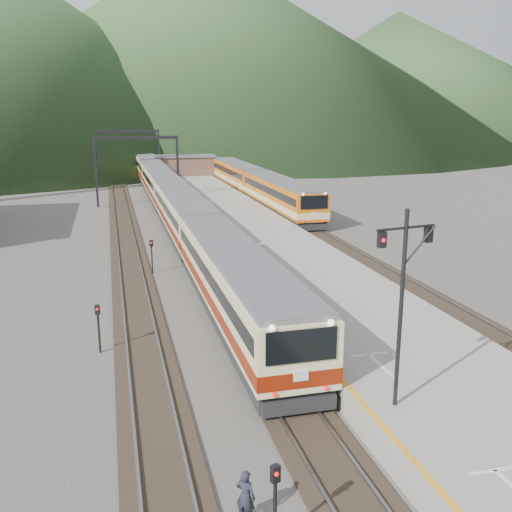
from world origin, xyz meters
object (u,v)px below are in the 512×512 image
object	(u,v)px
main_train	(170,195)
signal_mast	(402,289)
worker	(246,496)
second_train	(256,183)

from	to	relation	value
main_train	signal_mast	size ratio (longest dim) A/B	12.78
signal_mast	worker	size ratio (longest dim) A/B	4.36
main_train	worker	size ratio (longest dim) A/B	55.75
signal_mast	main_train	bearing A→B (deg)	93.70
worker	second_train	bearing A→B (deg)	-62.64
worker	signal_mast	bearing A→B (deg)	-110.57
second_train	signal_mast	world-z (taller)	signal_mast
main_train	worker	distance (m)	47.34
signal_mast	worker	bearing A→B (deg)	-152.54
second_train	signal_mast	bearing A→B (deg)	-99.30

